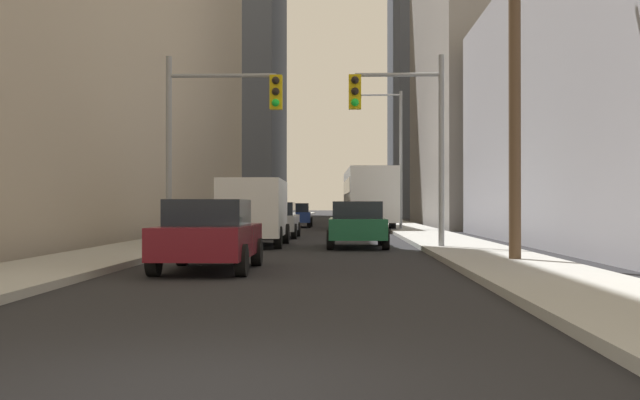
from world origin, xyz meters
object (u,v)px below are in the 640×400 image
(traffic_signal_near_right, at_px, (402,120))
(cargo_van_white, at_px, (254,208))
(traffic_signal_near_left, at_px, (218,120))
(city_bus, at_px, (368,196))
(sedan_green, at_px, (357,224))
(sedan_maroon, at_px, (209,235))
(sedan_blue, at_px, (296,215))
(sedan_silver, at_px, (276,220))

(traffic_signal_near_right, bearing_deg, cargo_van_white, 151.35)
(cargo_van_white, bearing_deg, traffic_signal_near_left, -107.31)
(city_bus, xyz_separation_m, sedan_green, (-1.01, -19.06, -1.16))
(traffic_signal_near_left, bearing_deg, sedan_maroon, -82.14)
(traffic_signal_near_right, bearing_deg, sedan_blue, 100.70)
(sedan_silver, bearing_deg, cargo_van_white, -91.39)
(city_bus, height_order, traffic_signal_near_right, traffic_signal_near_right)
(city_bus, relative_size, traffic_signal_near_left, 1.93)
(sedan_silver, distance_m, traffic_signal_near_right, 10.91)
(sedan_silver, relative_size, sedan_blue, 0.99)
(city_bus, distance_m, cargo_van_white, 18.73)
(city_bus, xyz_separation_m, sedan_maroon, (-4.33, -28.08, -1.16))
(sedan_maroon, distance_m, sedan_green, 9.61)
(cargo_van_white, relative_size, sedan_maroon, 1.25)
(city_bus, height_order, traffic_signal_near_left, traffic_signal_near_left)
(traffic_signal_near_left, bearing_deg, traffic_signal_near_right, -0.00)
(city_bus, bearing_deg, sedan_blue, 135.78)
(city_bus, xyz_separation_m, cargo_van_white, (-4.51, -18.16, -0.64))
(cargo_van_white, distance_m, traffic_signal_near_right, 6.14)
(city_bus, bearing_deg, sedan_green, -93.03)
(cargo_van_white, bearing_deg, sedan_blue, 89.77)
(cargo_van_white, relative_size, sedan_blue, 1.23)
(sedan_maroon, height_order, traffic_signal_near_left, traffic_signal_near_left)
(sedan_green, relative_size, traffic_signal_near_right, 0.70)
(city_bus, bearing_deg, cargo_van_white, -103.94)
(sedan_maroon, relative_size, sedan_blue, 0.99)
(traffic_signal_near_left, xyz_separation_m, traffic_signal_near_right, (5.66, -0.00, -0.03))
(city_bus, height_order, cargo_van_white, city_bus)
(sedan_blue, bearing_deg, traffic_signal_near_left, -92.08)
(sedan_blue, relative_size, traffic_signal_near_right, 0.71)
(cargo_van_white, relative_size, sedan_silver, 1.25)
(city_bus, relative_size, sedan_silver, 2.75)
(city_bus, distance_m, sedan_maroon, 28.43)
(sedan_blue, height_order, traffic_signal_near_right, traffic_signal_near_right)
(sedan_maroon, bearing_deg, traffic_signal_near_right, 57.40)
(sedan_silver, height_order, traffic_signal_near_right, traffic_signal_near_right)
(cargo_van_white, bearing_deg, sedan_maroon, -88.95)
(cargo_van_white, xyz_separation_m, sedan_blue, (0.09, 22.47, -0.52))
(cargo_van_white, height_order, sedan_green, cargo_van_white)
(sedan_green, height_order, traffic_signal_near_right, traffic_signal_near_right)
(sedan_maroon, distance_m, sedan_blue, 32.38)
(sedan_maroon, relative_size, traffic_signal_near_right, 0.70)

